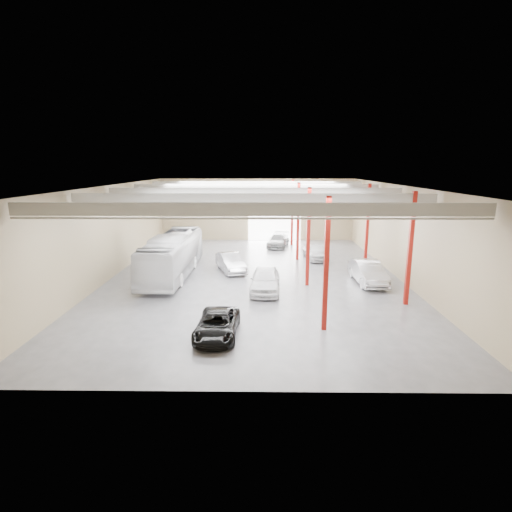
{
  "coord_description": "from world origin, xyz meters",
  "views": [
    {
      "loc": [
        0.48,
        -29.72,
        8.45
      ],
      "look_at": [
        0.12,
        -2.24,
        2.2
      ],
      "focal_mm": 28.0,
      "sensor_mm": 36.0,
      "label": 1
    }
  ],
  "objects_px": {
    "car_row_b": "(231,262)",
    "car_right_near": "(368,272)",
    "car_row_c": "(278,240)",
    "car_right_far": "(316,251)",
    "car_row_a": "(265,280)",
    "black_sedan": "(217,325)",
    "coach_bus": "(173,255)"
  },
  "relations": [
    {
      "from": "coach_bus",
      "to": "car_right_far",
      "type": "distance_m",
      "value": 13.25
    },
    {
      "from": "coach_bus",
      "to": "black_sedan",
      "type": "relative_size",
      "value": 2.65
    },
    {
      "from": "coach_bus",
      "to": "car_right_near",
      "type": "distance_m",
      "value": 14.87
    },
    {
      "from": "car_row_a",
      "to": "car_right_far",
      "type": "xyz_separation_m",
      "value": [
        4.73,
        9.71,
        -0.1
      ]
    },
    {
      "from": "car_row_c",
      "to": "coach_bus",
      "type": "bearing_deg",
      "value": -114.91
    },
    {
      "from": "coach_bus",
      "to": "car_right_far",
      "type": "xyz_separation_m",
      "value": [
        11.92,
        5.71,
        -0.89
      ]
    },
    {
      "from": "car_row_a",
      "to": "car_row_b",
      "type": "relative_size",
      "value": 1.08
    },
    {
      "from": "car_row_c",
      "to": "car_right_far",
      "type": "relative_size",
      "value": 1.07
    },
    {
      "from": "car_row_c",
      "to": "car_right_near",
      "type": "height_order",
      "value": "car_right_near"
    },
    {
      "from": "car_row_b",
      "to": "car_right_near",
      "type": "height_order",
      "value": "car_right_near"
    },
    {
      "from": "coach_bus",
      "to": "car_right_far",
      "type": "relative_size",
      "value": 2.7
    },
    {
      "from": "car_right_far",
      "to": "black_sedan",
      "type": "bearing_deg",
      "value": -119.93
    },
    {
      "from": "car_row_a",
      "to": "car_right_far",
      "type": "height_order",
      "value": "car_row_a"
    },
    {
      "from": "car_row_a",
      "to": "car_row_c",
      "type": "bearing_deg",
      "value": 87.13
    },
    {
      "from": "black_sedan",
      "to": "car_row_b",
      "type": "xyz_separation_m",
      "value": [
        -0.28,
        12.69,
        0.14
      ]
    },
    {
      "from": "car_row_a",
      "to": "car_row_c",
      "type": "relative_size",
      "value": 1.06
    },
    {
      "from": "coach_bus",
      "to": "car_row_a",
      "type": "relative_size",
      "value": 2.38
    },
    {
      "from": "car_right_far",
      "to": "car_row_b",
      "type": "bearing_deg",
      "value": -156.42
    },
    {
      "from": "car_right_far",
      "to": "coach_bus",
      "type": "bearing_deg",
      "value": -161.49
    },
    {
      "from": "car_right_near",
      "to": "car_row_c",
      "type": "bearing_deg",
      "value": 111.4
    },
    {
      "from": "car_row_a",
      "to": "car_row_c",
      "type": "distance_m",
      "value": 15.57
    },
    {
      "from": "car_row_a",
      "to": "car_right_near",
      "type": "relative_size",
      "value": 0.98
    },
    {
      "from": "car_row_a",
      "to": "car_right_near",
      "type": "distance_m",
      "value": 7.8
    },
    {
      "from": "black_sedan",
      "to": "car_right_far",
      "type": "xyz_separation_m",
      "value": [
        7.22,
        17.14,
        0.12
      ]
    },
    {
      "from": "car_row_a",
      "to": "car_row_c",
      "type": "xyz_separation_m",
      "value": [
        1.53,
        15.49,
        -0.16
      ]
    },
    {
      "from": "car_row_a",
      "to": "car_right_near",
      "type": "bearing_deg",
      "value": 17.95
    },
    {
      "from": "car_right_near",
      "to": "car_row_b",
      "type": "bearing_deg",
      "value": 160.0
    },
    {
      "from": "car_row_c",
      "to": "car_row_b",
      "type": "bearing_deg",
      "value": -100.51
    },
    {
      "from": "car_row_a",
      "to": "car_right_near",
      "type": "xyz_separation_m",
      "value": [
        7.53,
        2.04,
        -0.01
      ]
    },
    {
      "from": "black_sedan",
      "to": "car_right_far",
      "type": "height_order",
      "value": "car_right_far"
    },
    {
      "from": "car_row_c",
      "to": "car_right_far",
      "type": "bearing_deg",
      "value": -48.74
    },
    {
      "from": "coach_bus",
      "to": "car_right_near",
      "type": "xyz_separation_m",
      "value": [
        14.72,
        -1.96,
        -0.8
      ]
    }
  ]
}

